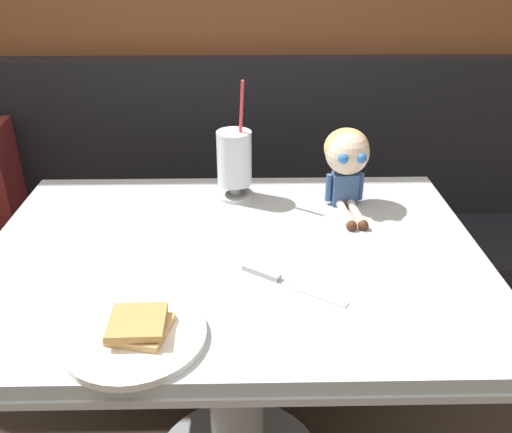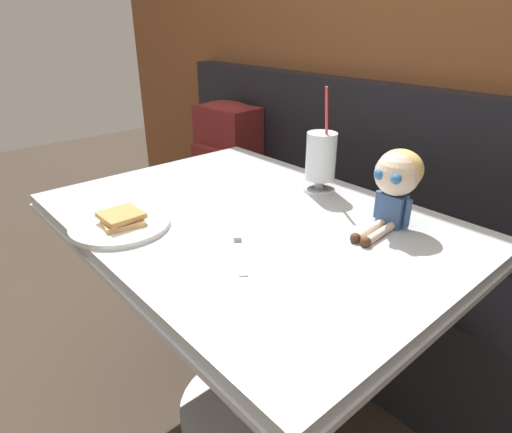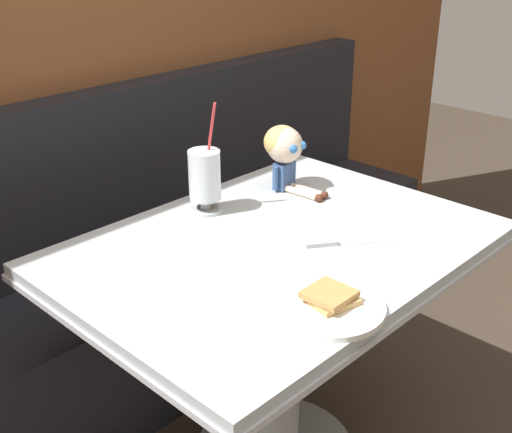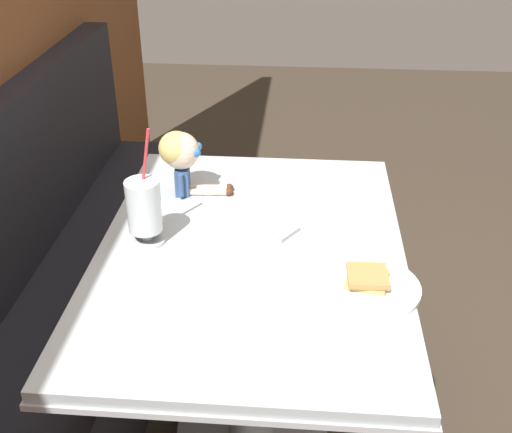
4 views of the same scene
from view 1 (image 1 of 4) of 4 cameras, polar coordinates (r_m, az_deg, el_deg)
booth_bench at (r=1.96m, az=-1.84°, el=-4.43°), size 2.60×0.48×1.00m
diner_table at (r=1.32m, az=-2.22°, el=-10.90°), size 1.11×0.81×0.74m
toast_plate at (r=0.98m, az=-12.50°, el=-11.86°), size 0.25×0.25×0.04m
milkshake_glass at (r=1.41m, az=-2.27°, el=5.84°), size 0.10×0.10×0.32m
butter_knife at (r=1.11m, az=2.05°, el=-6.41°), size 0.20×0.15×0.01m
seated_doll at (r=1.38m, az=9.48°, el=6.16°), size 0.12×0.22×0.20m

